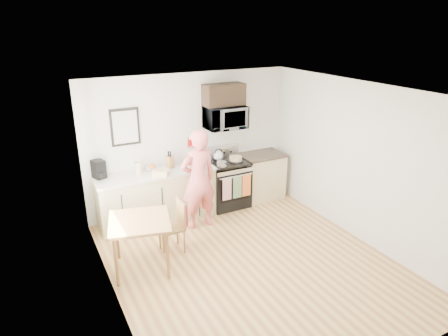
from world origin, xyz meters
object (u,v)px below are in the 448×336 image
microwave (225,117)px  dining_table (140,226)px  person (198,180)px  chair (178,219)px  cake (236,159)px  range (227,185)px

microwave → dining_table: (-2.13, -1.45, -1.06)m
person → dining_table: (-1.29, -0.82, -0.19)m
chair → cake: (1.60, 1.03, 0.43)m
cake → dining_table: bearing=-150.7°
microwave → range: bearing=-89.9°
chair → cake: 1.95m
range → chair: range is taller
dining_table → cake: 2.62m
microwave → person: bearing=-143.2°
dining_table → microwave: bearing=34.2°
range → cake: (0.14, -0.07, 0.53)m
chair → range: bearing=37.1°
range → microwave: bearing=90.1°
person → cake: person is taller
person → dining_table: 1.53m
person → cake: bearing=-158.4°
person → cake: size_ratio=6.15×
cake → range: bearing=155.1°
range → cake: bearing=-24.9°
range → dining_table: range is taller
person → dining_table: bearing=29.0°
cake → person: bearing=-155.1°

